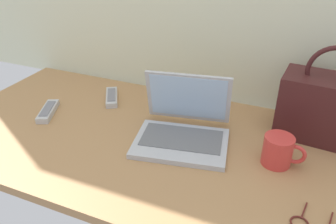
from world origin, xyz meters
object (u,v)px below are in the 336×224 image
(remote_control_near, at_px, (112,97))
(handbag, at_px, (326,107))
(remote_control_far, at_px, (48,111))
(laptop, at_px, (184,127))
(coffee_mug, at_px, (279,150))

(remote_control_near, xyz_separation_m, handbag, (0.82, 0.04, 0.10))
(remote_control_near, xyz_separation_m, remote_control_far, (-0.17, -0.20, 0.00))
(laptop, distance_m, remote_control_far, 0.55)
(laptop, bearing_deg, handbag, 23.91)
(remote_control_near, distance_m, remote_control_far, 0.26)
(coffee_mug, relative_size, remote_control_far, 0.78)
(remote_control_near, relative_size, remote_control_far, 0.98)
(laptop, distance_m, coffee_mug, 0.32)
(remote_control_far, distance_m, handbag, 1.02)
(remote_control_far, xyz_separation_m, handbag, (0.99, 0.24, 0.10))
(laptop, distance_m, handbag, 0.48)
(coffee_mug, xyz_separation_m, remote_control_far, (-0.87, -0.03, -0.04))
(coffee_mug, relative_size, remote_control_near, 0.80)
(coffee_mug, xyz_separation_m, remote_control_near, (-0.70, 0.17, -0.04))
(laptop, bearing_deg, coffee_mug, -3.66)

